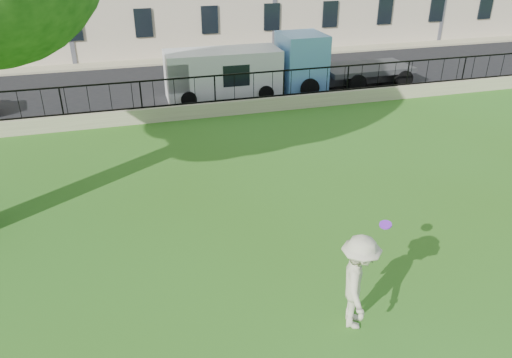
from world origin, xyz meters
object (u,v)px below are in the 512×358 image
object	(u,v)px
man	(358,282)
white_van	(223,74)
frisbee	(386,225)
blue_truck	(344,60)

from	to	relation	value
man	white_van	bearing A→B (deg)	20.13
man	frisbee	distance (m)	1.75
man	blue_truck	world-z (taller)	blue_truck
man	white_van	size ratio (longest dim) A/B	0.39
frisbee	man	bearing A→B (deg)	-135.20
man	blue_truck	bearing A→B (deg)	-0.98
white_van	blue_truck	distance (m)	6.06
frisbee	white_van	xyz separation A→B (m)	(-0.41, 14.10, -0.29)
frisbee	white_van	size ratio (longest dim) A/B	0.05
frisbee	white_van	distance (m)	14.11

